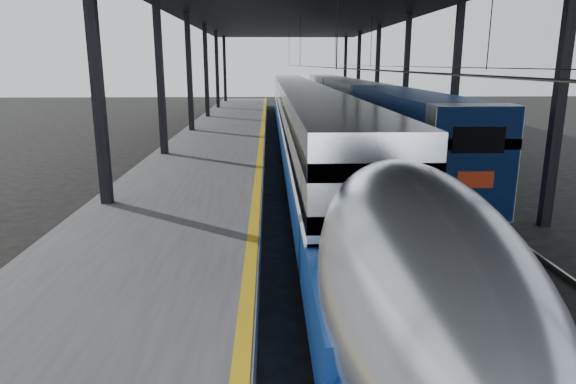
{
  "coord_description": "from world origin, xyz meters",
  "views": [
    {
      "loc": [
        -0.22,
        -12.22,
        5.62
      ],
      "look_at": [
        0.31,
        2.27,
        2.0
      ],
      "focal_mm": 32.0,
      "sensor_mm": 36.0,
      "label": 1
    }
  ],
  "objects": [
    {
      "name": "tgv_train",
      "position": [
        2.0,
        22.59,
        2.0
      ],
      "size": [
        2.98,
        65.2,
        4.27
      ],
      "color": "silver",
      "rests_on": "ground"
    },
    {
      "name": "yellow_strip",
      "position": [
        -0.7,
        20.0,
        1.0
      ],
      "size": [
        0.3,
        80.0,
        0.01
      ],
      "primitive_type": "cube",
      "color": "gold",
      "rests_on": "platform"
    },
    {
      "name": "canopy",
      "position": [
        1.9,
        20.0,
        9.12
      ],
      "size": [
        18.0,
        75.0,
        9.47
      ],
      "color": "black",
      "rests_on": "ground"
    },
    {
      "name": "ground",
      "position": [
        0.0,
        0.0,
        0.0
      ],
      "size": [
        160.0,
        160.0,
        0.0
      ],
      "primitive_type": "plane",
      "color": "black",
      "rests_on": "ground"
    },
    {
      "name": "second_train",
      "position": [
        7.0,
        32.42,
        2.15
      ],
      "size": [
        3.08,
        56.05,
        4.25
      ],
      "color": "navy",
      "rests_on": "ground"
    },
    {
      "name": "platform",
      "position": [
        -3.5,
        20.0,
        0.5
      ],
      "size": [
        6.0,
        80.0,
        1.0
      ],
      "primitive_type": "cube",
      "color": "#4C4C4F",
      "rests_on": "ground"
    },
    {
      "name": "rails",
      "position": [
        4.5,
        20.0,
        0.08
      ],
      "size": [
        6.52,
        80.0,
        0.16
      ],
      "color": "slate",
      "rests_on": "ground"
    }
  ]
}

